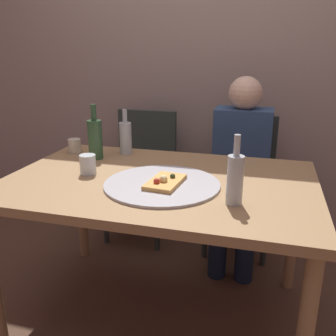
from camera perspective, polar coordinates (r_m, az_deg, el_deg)
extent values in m
plane|color=#513828|center=(2.10, -1.16, -21.36)|extent=(8.00, 8.00, 0.00)
cube|color=gray|center=(2.83, 6.17, 17.32)|extent=(6.00, 0.10, 2.60)
cube|color=#99754C|center=(1.73, -1.31, -2.26)|extent=(1.43, 0.95, 0.04)
cylinder|color=#99754C|center=(2.47, -13.23, -5.76)|extent=(0.06, 0.06, 0.71)
cylinder|color=#99754C|center=(2.20, 18.84, -9.31)|extent=(0.06, 0.06, 0.71)
cylinder|color=#ADADB2|center=(1.63, -0.93, -2.52)|extent=(0.52, 0.52, 0.01)
cube|color=tan|center=(1.62, -0.44, -2.17)|extent=(0.15, 0.23, 0.02)
sphere|color=#EAD184|center=(1.59, -0.70, -1.74)|extent=(0.04, 0.04, 0.04)
sphere|color=#2D381E|center=(1.64, 0.72, -1.27)|extent=(0.02, 0.02, 0.02)
sphere|color=#B22D23|center=(1.58, -1.78, -2.08)|extent=(0.03, 0.03, 0.03)
cylinder|color=#B2BCC1|center=(2.11, -6.57, 4.57)|extent=(0.07, 0.07, 0.18)
cylinder|color=#B2BCC1|center=(2.09, -6.70, 7.99)|extent=(0.03, 0.03, 0.07)
cylinder|color=#B2BCC1|center=(1.44, 10.31, -1.89)|extent=(0.06, 0.06, 0.20)
cylinder|color=#B2BCC1|center=(1.40, 10.63, 3.45)|extent=(0.02, 0.02, 0.08)
cylinder|color=#2D5133|center=(2.04, -11.19, 4.32)|extent=(0.08, 0.08, 0.21)
cylinder|color=#2D5133|center=(2.02, -11.45, 8.43)|extent=(0.03, 0.03, 0.09)
cylinder|color=beige|center=(2.20, -14.24, 3.34)|extent=(0.07, 0.07, 0.08)
cylinder|color=silver|center=(1.81, -12.29, 0.53)|extent=(0.08, 0.08, 0.10)
cube|color=#2D3833|center=(2.65, -4.50, -1.44)|extent=(0.44, 0.44, 0.05)
cube|color=#2D3833|center=(2.77, -3.22, 4.30)|extent=(0.44, 0.04, 0.45)
cylinder|color=#2D3833|center=(2.52, -1.73, -8.33)|extent=(0.04, 0.04, 0.42)
cylinder|color=#2D3833|center=(2.65, -9.68, -7.24)|extent=(0.04, 0.04, 0.42)
cylinder|color=#2D3833|center=(2.85, 0.52, -5.05)|extent=(0.04, 0.04, 0.42)
cylinder|color=#2D3833|center=(2.97, -6.62, -4.24)|extent=(0.04, 0.04, 0.42)
cube|color=#2D3833|center=(2.51, 10.96, -2.87)|extent=(0.44, 0.44, 0.05)
cube|color=#2D3833|center=(2.63, 11.63, 3.23)|extent=(0.44, 0.04, 0.45)
cylinder|color=#2D3833|center=(2.43, 14.75, -10.05)|extent=(0.04, 0.04, 0.42)
cylinder|color=#2D3833|center=(2.45, 5.76, -9.21)|extent=(0.04, 0.04, 0.42)
cylinder|color=#2D3833|center=(2.77, 14.94, -6.42)|extent=(0.04, 0.04, 0.42)
cylinder|color=#2D3833|center=(2.79, 7.11, -5.72)|extent=(0.04, 0.04, 0.42)
cube|color=navy|center=(2.45, 11.36, 2.98)|extent=(0.36, 0.22, 0.52)
sphere|color=beige|center=(2.38, 11.89, 11.22)|extent=(0.21, 0.21, 0.21)
cylinder|color=black|center=(2.34, 12.53, -4.57)|extent=(0.12, 0.40, 0.12)
cylinder|color=black|center=(2.35, 8.63, -4.23)|extent=(0.12, 0.40, 0.12)
cylinder|color=black|center=(2.26, 11.82, -11.76)|extent=(0.11, 0.11, 0.45)
cylinder|color=black|center=(2.27, 7.71, -11.36)|extent=(0.11, 0.11, 0.45)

